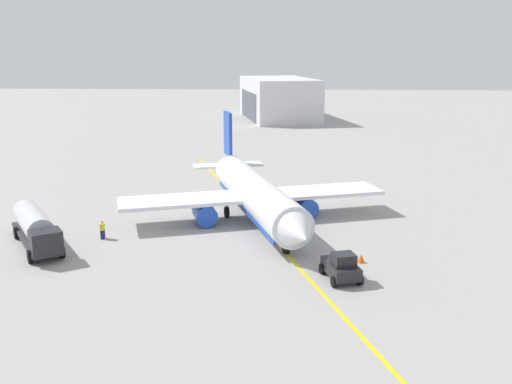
# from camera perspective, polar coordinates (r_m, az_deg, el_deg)

# --- Properties ---
(ground_plane) EXTENTS (400.00, 400.00, 0.00)m
(ground_plane) POSITION_cam_1_polar(r_m,az_deg,el_deg) (57.06, 0.00, -2.92)
(ground_plane) COLOR #9E9B96
(airplane) EXTENTS (30.31, 27.11, 9.64)m
(airplane) POSITION_cam_1_polar(r_m,az_deg,el_deg) (56.80, -0.13, -0.23)
(airplane) COLOR white
(airplane) RESTS_ON ground
(fuel_tanker) EXTENTS (10.62, 8.27, 3.15)m
(fuel_tanker) POSITION_cam_1_polar(r_m,az_deg,el_deg) (52.91, -21.39, -3.33)
(fuel_tanker) COLOR #2D2D33
(fuel_tanker) RESTS_ON ground
(pushback_tug) EXTENTS (4.01, 3.15, 2.20)m
(pushback_tug) POSITION_cam_1_polar(r_m,az_deg,el_deg) (42.92, 8.63, -7.51)
(pushback_tug) COLOR #232328
(pushback_tug) RESTS_ON ground
(refueling_worker) EXTENTS (0.54, 0.39, 1.71)m
(refueling_worker) POSITION_cam_1_polar(r_m,az_deg,el_deg) (53.33, -15.27, -3.74)
(refueling_worker) COLOR navy
(refueling_worker) RESTS_ON ground
(safety_cone_nose) EXTENTS (0.63, 0.63, 0.70)m
(safety_cone_nose) POSITION_cam_1_polar(r_m,az_deg,el_deg) (46.76, 10.59, -6.61)
(safety_cone_nose) COLOR #F2590F
(safety_cone_nose) RESTS_ON ground
(distant_hangar) EXTENTS (32.59, 21.57, 10.15)m
(distant_hangar) POSITION_cam_1_polar(r_m,az_deg,el_deg) (143.67, 2.27, 9.42)
(distant_hangar) COLOR silver
(distant_hangar) RESTS_ON ground
(taxi_line_marking) EXTENTS (66.10, 21.91, 0.01)m
(taxi_line_marking) POSITION_cam_1_polar(r_m,az_deg,el_deg) (57.05, 0.00, -2.92)
(taxi_line_marking) COLOR yellow
(taxi_line_marking) RESTS_ON ground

